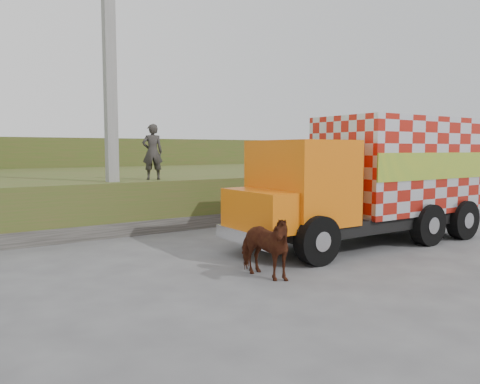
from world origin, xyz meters
TOP-DOWN VIEW (x-y plane):
  - ground at (0.00, 0.00)m, footprint 120.00×120.00m
  - embankment at (0.00, 10.00)m, footprint 40.00×12.00m
  - embankment_far at (0.00, 22.00)m, footprint 40.00×12.00m
  - retaining_strip at (-2.00, 4.20)m, footprint 16.00×0.50m
  - utility_pole at (-1.00, 4.60)m, footprint 1.20×0.30m
  - cargo_truck at (4.25, -0.28)m, footprint 7.32×2.67m
  - cow at (-0.23, -1.43)m, footprint 0.84×1.51m
  - pedestrian at (0.32, 4.80)m, footprint 0.69×0.55m

SIDE VIEW (x-z plane):
  - ground at x=0.00m, z-range 0.00..0.00m
  - retaining_strip at x=-2.00m, z-range 0.00..0.40m
  - cow at x=-0.23m, z-range 0.00..1.21m
  - embankment at x=0.00m, z-range 0.00..1.50m
  - embankment_far at x=0.00m, z-range 0.00..3.00m
  - cargo_truck at x=4.25m, z-range 0.05..3.29m
  - pedestrian at x=0.32m, z-range 1.50..3.17m
  - utility_pole at x=-1.00m, z-range 0.08..8.07m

